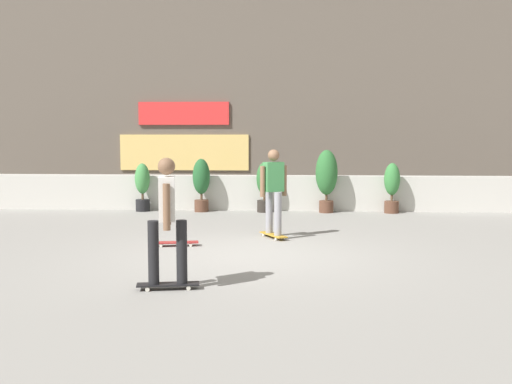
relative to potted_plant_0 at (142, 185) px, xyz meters
The scene contains 11 objects.
ground_plane 6.42m from the potted_plant_0, 60.36° to the right, with size 48.00×48.00×0.00m, color gray.
planter_wall 3.20m from the potted_plant_0, ahead, with size 18.00×0.40×0.90m, color beige.
building_backdrop 6.03m from the potted_plant_0, 54.67° to the left, with size 20.00×2.08×6.50m.
potted_plant_0 is the anchor object (origin of this frame).
potted_plant_1 1.52m from the potted_plant_0, ahead, with size 0.44×0.44×1.35m.
potted_plant_2 3.13m from the potted_plant_0, ahead, with size 0.40×0.40×1.26m.
potted_plant_3 4.70m from the potted_plant_0, ahead, with size 0.55×0.55×1.58m.
potted_plant_4 6.33m from the potted_plant_0, ahead, with size 0.39×0.39×1.26m.
skater_by_wall_left 5.22m from the potted_plant_0, 48.13° to the right, with size 0.56×0.80×1.70m.
skater_foreground 8.18m from the potted_plant_0, 74.04° to the right, with size 0.82×0.55×1.70m.
skateboard_near_camera 5.18m from the potted_plant_0, 69.85° to the right, with size 0.82×0.34×0.08m.
Camera 1 is at (0.69, -10.07, 2.01)m, focal length 43.53 mm.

